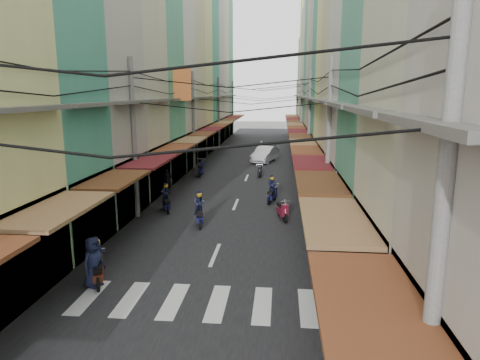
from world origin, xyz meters
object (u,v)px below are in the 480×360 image
Objects in this scene: market_umbrella at (394,234)px; traffic_sign at (337,188)px; white_car at (265,162)px; bicycle at (408,272)px.

traffic_sign reaches higher than market_umbrella.
market_umbrella is at bearing -63.52° from white_car.
bicycle is 4.70m from traffic_sign.
white_car is 25.69m from bicycle.
white_car is 22.08m from traffic_sign.
bicycle is at bearing -55.53° from traffic_sign.
traffic_sign is (-1.09, 5.52, 0.21)m from market_umbrella.
market_umbrella is 0.76× the size of traffic_sign.
traffic_sign is (3.93, -21.60, 2.40)m from white_car.
traffic_sign reaches higher than bicycle.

